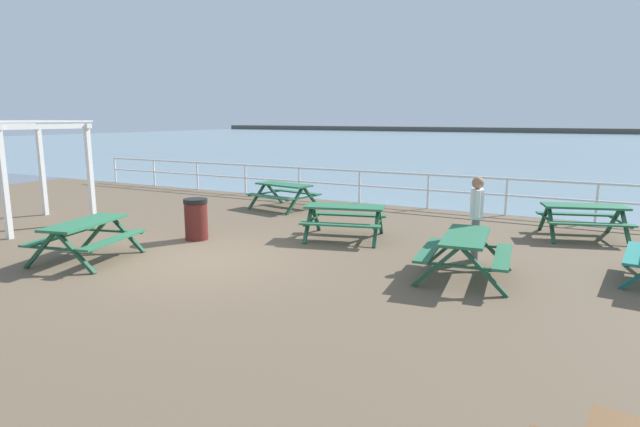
{
  "coord_description": "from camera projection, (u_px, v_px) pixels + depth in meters",
  "views": [
    {
      "loc": [
        6.84,
        -7.77,
        2.78
      ],
      "look_at": [
        1.8,
        1.64,
        0.8
      ],
      "focal_mm": 29.18,
      "sensor_mm": 36.0,
      "label": 1
    }
  ],
  "objects": [
    {
      "name": "picnic_table_seaward",
      "position": [
        345.0,
        214.0,
        12.0
      ],
      "size": [
        2.13,
        1.91,
        0.8
      ],
      "rotation": [
        0.0,
        0.0,
        0.26
      ],
      "color": "#286B47",
      "rests_on": "ground"
    },
    {
      "name": "seaward_railing",
      "position": [
        360.0,
        180.0,
        16.99
      ],
      "size": [
        23.07,
        0.07,
        1.08
      ],
      "color": "white",
      "rests_on": "ground"
    },
    {
      "name": "ground_plane",
      "position": [
        203.0,
        263.0,
        10.44
      ],
      "size": [
        30.0,
        24.0,
        0.2
      ],
      "primitive_type": "cube",
      "color": "brown"
    },
    {
      "name": "lattice_pergola",
      "position": [
        22.0,
        149.0,
        13.2
      ],
      "size": [
        2.57,
        2.68,
        2.7
      ],
      "rotation": [
        0.0,
        0.0,
        -0.06
      ],
      "color": "white",
      "rests_on": "ground"
    },
    {
      "name": "litter_bin",
      "position": [
        196.0,
        219.0,
        11.94
      ],
      "size": [
        0.55,
        0.55,
        0.95
      ],
      "color": "#591E19",
      "rests_on": "ground"
    },
    {
      "name": "picnic_table_mid_centre",
      "position": [
        284.0,
        190.0,
        15.94
      ],
      "size": [
        2.05,
        1.83,
        0.8
      ],
      "rotation": [
        0.0,
        0.0,
        -0.19
      ],
      "color": "#286B47",
      "rests_on": "ground"
    },
    {
      "name": "sea_band",
      "position": [
        528.0,
        143.0,
        56.14
      ],
      "size": [
        142.0,
        90.0,
        0.01
      ],
      "primitive_type": "cube",
      "color": "gray",
      "rests_on": "ground"
    },
    {
      "name": "picnic_table_near_right",
      "position": [
        86.0,
        231.0,
        10.19
      ],
      "size": [
        1.89,
        2.11,
        0.8
      ],
      "rotation": [
        0.0,
        0.0,
        1.81
      ],
      "color": "#286B47",
      "rests_on": "ground"
    },
    {
      "name": "picnic_table_corner",
      "position": [
        584.0,
        213.0,
        12.07
      ],
      "size": [
        2.16,
        1.96,
        0.8
      ],
      "rotation": [
        0.0,
        0.0,
        0.3
      ],
      "color": "#286B47",
      "rests_on": "ground"
    },
    {
      "name": "visitor",
      "position": [
        476.0,
        214.0,
        10.04
      ],
      "size": [
        0.31,
        0.51,
        1.66
      ],
      "rotation": [
        0.0,
        0.0,
        3.43
      ],
      "color": "slate",
      "rests_on": "ground"
    },
    {
      "name": "picnic_table_far_left",
      "position": [
        465.0,
        246.0,
        9.04
      ],
      "size": [
        1.72,
        1.96,
        0.8
      ],
      "rotation": [
        0.0,
        0.0,
        1.68
      ],
      "color": "#286B47",
      "rests_on": "ground"
    },
    {
      "name": "distant_shoreline",
      "position": [
        558.0,
        133.0,
        93.4
      ],
      "size": [
        142.0,
        6.0,
        1.8
      ],
      "primitive_type": "cube",
      "color": "#4C4C47",
      "rests_on": "ground"
    }
  ]
}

